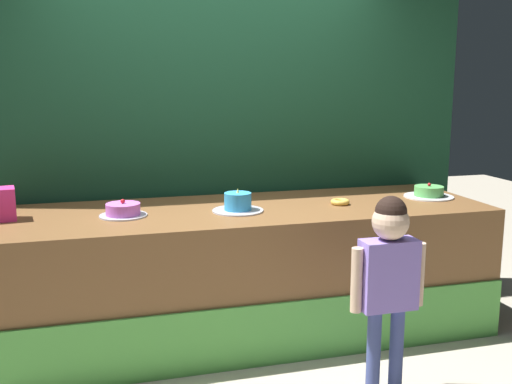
{
  "coord_description": "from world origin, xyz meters",
  "views": [
    {
      "loc": [
        -0.89,
        -3.22,
        1.7
      ],
      "look_at": [
        0.09,
        0.31,
        1.01
      ],
      "focal_mm": 41.8,
      "sensor_mm": 36.0,
      "label": 1
    }
  ],
  "objects_px": {
    "donut": "(340,202)",
    "cake_left": "(123,210)",
    "cake_right": "(429,193)",
    "child_figure": "(389,268)",
    "cake_center": "(238,204)"
  },
  "relations": [
    {
      "from": "child_figure",
      "to": "cake_right",
      "type": "distance_m",
      "value": 1.32
    },
    {
      "from": "donut",
      "to": "cake_left",
      "type": "height_order",
      "value": "cake_left"
    },
    {
      "from": "child_figure",
      "to": "donut",
      "type": "relative_size",
      "value": 8.7
    },
    {
      "from": "cake_center",
      "to": "cake_right",
      "type": "relative_size",
      "value": 0.94
    },
    {
      "from": "child_figure",
      "to": "donut",
      "type": "xyz_separation_m",
      "value": [
        0.12,
        0.93,
        0.17
      ]
    },
    {
      "from": "donut",
      "to": "cake_left",
      "type": "bearing_deg",
      "value": 178.65
    },
    {
      "from": "child_figure",
      "to": "cake_center",
      "type": "relative_size",
      "value": 3.35
    },
    {
      "from": "child_figure",
      "to": "cake_right",
      "type": "height_order",
      "value": "child_figure"
    },
    {
      "from": "cake_left",
      "to": "cake_right",
      "type": "distance_m",
      "value": 2.16
    },
    {
      "from": "cake_left",
      "to": "cake_right",
      "type": "relative_size",
      "value": 0.84
    },
    {
      "from": "cake_left",
      "to": "cake_right",
      "type": "height_order",
      "value": "cake_left"
    },
    {
      "from": "donut",
      "to": "cake_right",
      "type": "distance_m",
      "value": 0.72
    },
    {
      "from": "child_figure",
      "to": "cake_left",
      "type": "distance_m",
      "value": 1.65
    },
    {
      "from": "child_figure",
      "to": "cake_right",
      "type": "xyz_separation_m",
      "value": [
        0.84,
        1.0,
        0.19
      ]
    },
    {
      "from": "cake_left",
      "to": "cake_right",
      "type": "xyz_separation_m",
      "value": [
        2.16,
        0.03,
        -0.0
      ]
    }
  ]
}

